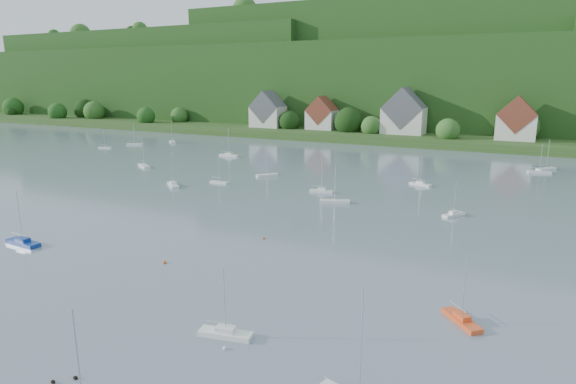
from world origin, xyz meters
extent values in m
cube|color=#2F4B1C|center=(0.00, 200.00, 1.50)|extent=(600.00, 60.00, 3.00)
cube|color=#1D4014|center=(0.00, 275.00, 20.00)|extent=(620.00, 160.00, 40.00)
cube|color=#1D4014|center=(-150.00, 260.00, 24.00)|extent=(200.00, 120.00, 52.00)
cube|color=#1D4014|center=(10.00, 270.00, 28.00)|extent=(240.00, 130.00, 60.00)
sphere|color=#255720|center=(-162.23, 187.01, 6.64)|extent=(11.19, 11.19, 11.19)
sphere|color=#255720|center=(-108.08, 191.48, 5.80)|extent=(8.61, 8.61, 8.61)
sphere|color=#1B4916|center=(-119.76, 180.47, 5.94)|extent=(9.03, 9.03, 9.03)
sphere|color=#255720|center=(-6.80, 183.88, 5.66)|extent=(8.19, 8.19, 8.19)
sphere|color=#255720|center=(-51.96, 186.07, 5.11)|extent=(6.49, 6.49, 6.49)
sphere|color=#1B4916|center=(-229.67, 187.03, 6.88)|extent=(11.94, 11.94, 11.94)
sphere|color=#255720|center=(46.85, 192.08, 6.95)|extent=(12.16, 12.16, 12.16)
sphere|color=#255720|center=(22.99, 179.93, 5.84)|extent=(8.73, 8.73, 8.73)
sphere|color=black|center=(-43.87, 185.86, 6.03)|extent=(9.32, 9.32, 9.32)
sphere|color=black|center=(-170.45, 193.35, 6.09)|extent=(9.50, 9.50, 9.50)
sphere|color=black|center=(-174.62, 191.87, 6.87)|extent=(11.91, 11.91, 11.91)
sphere|color=#1B4916|center=(-182.02, 179.81, 6.22)|extent=(9.91, 9.91, 9.91)
sphere|color=black|center=(-227.09, 184.20, 5.00)|extent=(6.16, 6.16, 6.16)
sphere|color=black|center=(-17.00, 186.36, 6.87)|extent=(11.92, 11.92, 11.92)
sphere|color=#255720|center=(-119.71, 228.54, 51.84)|extent=(10.52, 10.52, 10.52)
sphere|color=#255720|center=(-223.02, 236.35, 52.41)|extent=(13.75, 13.75, 13.75)
sphere|color=#1B4916|center=(-84.27, 263.14, 51.80)|extent=(10.29, 10.29, 10.29)
sphere|color=black|center=(-190.36, 258.01, 51.80)|extent=(10.31, 10.31, 10.31)
sphere|color=black|center=(-175.19, 233.35, 51.42)|extent=(8.14, 8.14, 8.14)
sphere|color=#255720|center=(-177.57, 262.59, 51.25)|extent=(7.15, 7.15, 7.15)
sphere|color=black|center=(-243.68, 258.03, 52.04)|extent=(11.66, 11.66, 11.66)
sphere|color=black|center=(-68.16, 251.39, 51.26)|extent=(7.18, 7.18, 7.18)
sphere|color=#255720|center=(-157.98, 221.69, 51.56)|extent=(8.89, 8.89, 8.89)
sphere|color=#1B4916|center=(-234.52, 225.00, 51.36)|extent=(7.77, 7.77, 7.77)
sphere|color=black|center=(-193.31, 253.95, 51.74)|extent=(9.97, 9.97, 9.97)
sphere|color=#255720|center=(-39.93, 242.18, 59.43)|extent=(8.18, 8.18, 8.18)
sphere|color=#1B4916|center=(1.11, 279.65, 60.23)|extent=(12.73, 12.73, 12.73)
sphere|color=#255720|center=(-47.14, 274.29, 59.24)|extent=(7.07, 7.07, 7.07)
sphere|color=black|center=(-3.47, 243.31, 59.44)|extent=(8.21, 8.21, 8.21)
sphere|color=#255720|center=(-22.82, 267.10, 60.14)|extent=(12.24, 12.24, 12.24)
sphere|color=#255720|center=(-95.50, 235.90, 60.39)|extent=(13.65, 13.65, 13.65)
sphere|color=#1B4916|center=(-39.98, 262.14, 42.10)|extent=(12.01, 12.01, 12.01)
sphere|color=black|center=(-3.70, 272.21, 42.75)|extent=(15.72, 15.72, 15.72)
sphere|color=#1B4916|center=(10.88, 267.92, 41.84)|extent=(10.54, 10.54, 10.54)
sphere|color=#1B4916|center=(-193.30, 298.62, 41.43)|extent=(8.18, 8.18, 8.18)
sphere|color=black|center=(-175.91, 289.59, 41.53)|extent=(8.74, 8.74, 8.74)
sphere|color=black|center=(-191.77, 268.51, 42.69)|extent=(15.38, 15.38, 15.38)
cube|color=silver|center=(-55.00, 187.00, 7.50)|extent=(14.00, 10.00, 9.00)
cube|color=#525259|center=(-55.00, 187.00, 12.00)|extent=(14.00, 10.40, 14.00)
cube|color=silver|center=(-30.00, 189.00, 7.00)|extent=(12.00, 9.00, 8.00)
cube|color=brown|center=(-30.00, 189.00, 11.00)|extent=(12.00, 9.36, 12.00)
cube|color=silver|center=(5.00, 188.00, 8.00)|extent=(16.00, 11.00, 10.00)
cube|color=#525259|center=(5.00, 188.00, 13.00)|extent=(16.00, 11.44, 16.00)
cube|color=silver|center=(45.00, 186.00, 7.50)|extent=(13.00, 10.00, 9.00)
cube|color=brown|center=(45.00, 186.00, 12.00)|extent=(13.00, 10.40, 13.00)
cube|color=navy|center=(-17.43, 41.83, 0.31)|extent=(6.26, 2.07, 0.62)
cube|color=navy|center=(-17.43, 41.83, 0.87)|extent=(2.22, 1.33, 0.50)
cylinder|color=silver|center=(-17.43, 41.83, 4.47)|extent=(0.10, 0.10, 7.71)
cylinder|color=silver|center=(-18.35, 41.88, 1.52)|extent=(3.39, 0.27, 0.08)
cylinder|color=silver|center=(23.85, 17.21, 5.49)|extent=(0.10, 0.10, 9.46)
cube|color=white|center=(24.29, 33.32, 0.26)|extent=(5.45, 2.46, 0.53)
cube|color=white|center=(24.29, 33.32, 0.78)|extent=(2.01, 1.37, 0.50)
cylinder|color=silver|center=(24.29, 33.32, 3.82)|extent=(0.10, 0.10, 6.59)
cylinder|color=silver|center=(23.52, 33.17, 1.43)|extent=(2.86, 0.63, 0.08)
cylinder|color=silver|center=(39.28, 28.47, 5.47)|extent=(0.10, 0.10, 9.43)
cube|color=#EF5324|center=(44.37, 46.29, 0.26)|extent=(4.51, 4.80, 0.51)
cube|color=#EF5324|center=(44.37, 46.29, 0.76)|extent=(1.95, 2.02, 0.50)
cylinder|color=silver|center=(44.37, 46.29, 3.73)|extent=(0.10, 0.10, 6.44)
cylinder|color=silver|center=(43.85, 46.86, 1.41)|extent=(1.95, 2.16, 0.08)
sphere|color=white|center=(25.47, 31.40, 0.00)|extent=(0.38, 0.38, 0.38)
sphere|color=#E5560F|center=(6.45, 45.47, 0.00)|extent=(0.48, 0.48, 0.48)
sphere|color=#E5560F|center=(13.50, 60.19, 0.00)|extent=(0.42, 0.42, 0.42)
ellipsoid|color=black|center=(15.64, 20.95, 0.10)|extent=(0.46, 0.29, 0.29)
sphere|color=black|center=(15.83, 20.95, 0.23)|extent=(0.13, 0.13, 0.13)
ellipsoid|color=black|center=(16.84, 22.15, 0.10)|extent=(0.46, 0.29, 0.29)
sphere|color=black|center=(17.03, 22.15, 0.23)|extent=(0.13, 0.13, 0.13)
cube|color=white|center=(15.49, 85.69, 0.30)|extent=(6.12, 3.76, 0.59)
cylinder|color=silver|center=(15.49, 85.69, 4.30)|extent=(0.10, 0.10, 7.42)
cylinder|color=silver|center=(14.67, 85.35, 1.49)|extent=(3.06, 1.30, 0.08)
cube|color=white|center=(-35.69, 125.61, 0.32)|extent=(6.50, 2.00, 0.65)
cube|color=white|center=(-35.69, 125.61, 0.90)|extent=(2.29, 1.33, 0.50)
cylinder|color=silver|center=(-35.69, 125.61, 4.68)|extent=(0.10, 0.10, 8.06)
cylinder|color=silver|center=(-36.66, 125.58, 1.55)|extent=(3.55, 0.18, 0.08)
cube|color=white|center=(-85.02, 121.27, 0.24)|extent=(4.92, 2.53, 0.47)
cylinder|color=silver|center=(-85.02, 121.27, 3.43)|extent=(0.10, 0.10, 5.92)
cylinder|color=silver|center=(-85.71, 121.08, 1.37)|extent=(2.53, 0.77, 0.08)
cube|color=white|center=(54.32, 144.08, 0.31)|extent=(5.27, 5.79, 0.61)
cylinder|color=silver|center=(54.32, 144.08, 4.45)|extent=(0.10, 0.10, 7.67)
cylinder|color=silver|center=(53.73, 143.38, 1.51)|extent=(2.24, 2.63, 0.08)
cube|color=white|center=(38.13, 86.51, 0.23)|extent=(3.69, 4.63, 0.47)
cube|color=white|center=(38.13, 86.51, 0.72)|extent=(1.67, 1.88, 0.50)
cylinder|color=silver|center=(38.13, 86.51, 3.40)|extent=(0.10, 0.10, 5.86)
cylinder|color=silver|center=(37.74, 85.92, 1.37)|extent=(1.49, 2.19, 0.08)
cube|color=white|center=(-15.64, 90.79, 0.23)|extent=(4.65, 1.31, 0.46)
cylinder|color=silver|center=(-15.64, 90.79, 3.37)|extent=(0.10, 0.10, 5.81)
cylinder|color=silver|center=(-16.34, 90.79, 1.36)|extent=(2.56, 0.08, 0.08)
cube|color=white|center=(-9.56, 103.29, 0.28)|extent=(4.75, 5.31, 0.56)
cylinder|color=silver|center=(-9.56, 103.29, 4.05)|extent=(0.10, 0.10, 6.98)
cylinder|color=silver|center=(-10.09, 102.65, 1.46)|extent=(2.01, 2.42, 0.08)
cube|color=white|center=(9.64, 92.98, 0.26)|extent=(5.30, 2.37, 0.51)
cube|color=white|center=(9.64, 92.98, 0.76)|extent=(1.95, 1.32, 0.50)
cylinder|color=silver|center=(9.64, 92.98, 3.72)|extent=(0.10, 0.10, 6.41)
cylinder|color=silver|center=(8.89, 92.84, 1.41)|extent=(2.78, 0.61, 0.08)
cube|color=white|center=(-81.52, 132.15, 0.30)|extent=(6.12, 3.71, 0.59)
cylinder|color=silver|center=(-81.52, 132.15, 4.29)|extent=(0.10, 0.10, 7.40)
cylinder|color=silver|center=(-82.35, 131.83, 1.49)|extent=(3.06, 1.27, 0.08)
cube|color=white|center=(-46.75, 99.34, 0.31)|extent=(6.11, 4.64, 0.61)
cylinder|color=silver|center=(-46.75, 99.34, 4.43)|extent=(0.10, 0.10, 7.64)
cylinder|color=silver|center=(-47.53, 99.81, 1.51)|extent=(2.91, 1.82, 0.08)
cube|color=white|center=(-23.36, 83.41, 0.29)|extent=(5.55, 5.00, 0.59)
cube|color=white|center=(-23.36, 83.41, 0.84)|extent=(2.31, 2.19, 0.50)
cylinder|color=silver|center=(-23.36, 83.41, 4.24)|extent=(0.10, 0.10, 7.32)
cylinder|color=silver|center=(-24.04, 83.97, 1.49)|extent=(2.53, 2.12, 0.08)
cube|color=white|center=(52.56, 138.19, 0.28)|extent=(5.91, 3.13, 0.57)
cylinder|color=silver|center=(52.56, 138.19, 4.13)|extent=(0.10, 0.10, 7.12)
cylinder|color=silver|center=(51.74, 137.95, 1.47)|extent=(3.03, 0.96, 0.08)
cube|color=white|center=(27.58, 109.55, 0.26)|extent=(5.38, 2.99, 0.52)
cube|color=white|center=(27.58, 109.55, 0.77)|extent=(2.04, 1.53, 0.50)
cylinder|color=silver|center=(27.58, 109.55, 3.76)|extent=(0.10, 0.10, 6.48)
cylinder|color=silver|center=(26.84, 109.79, 1.42)|extent=(2.74, 0.96, 0.08)
cube|color=white|center=(-73.26, 143.49, 0.32)|extent=(5.74, 5.70, 0.63)
cylinder|color=silver|center=(-73.26, 143.49, 4.58)|extent=(0.10, 0.10, 7.90)
cylinder|color=silver|center=(-73.94, 144.16, 1.53)|extent=(2.53, 2.50, 0.08)
camera|label=1|loc=(48.26, -1.49, 24.34)|focal=29.93mm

